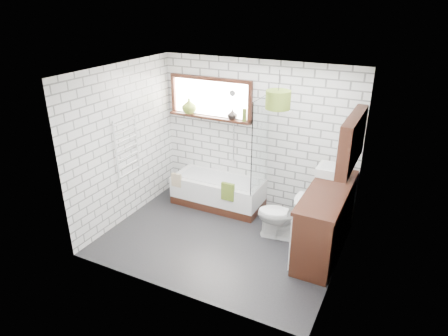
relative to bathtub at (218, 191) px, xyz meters
The scene contains 22 objects.
floor 1.13m from the bathtub, 60.14° to the right, with size 3.40×2.60×0.01m, color black.
ceiling 2.51m from the bathtub, 60.14° to the right, with size 3.40×2.60×0.01m, color white.
wall_back 1.19m from the bathtub, 32.35° to the left, with size 3.40×0.01×2.50m, color white.
wall_front 2.53m from the bathtub, 76.35° to the right, with size 3.40×0.01×2.50m, color white.
wall_left 1.80m from the bathtub, 140.37° to the right, with size 0.01×2.60×2.50m, color white.
wall_right 2.64m from the bathtub, 23.00° to the right, with size 0.01×2.60×2.50m, color white.
window 1.61m from the bathtub, 134.78° to the left, with size 1.52×0.16×0.68m, color black.
towel_radiator 1.75m from the bathtub, 139.25° to the right, with size 0.06×0.52×1.00m, color white.
mirror_cabinet 2.61m from the bathtub, ahead, with size 0.16×1.20×0.70m, color black.
shower_riser 1.15m from the bathtub, 63.75° to the left, with size 0.02×0.02×1.30m, color silver.
bathtub is the anchor object (origin of this frame).
shower_screen 1.26m from the bathtub, ahead, with size 0.02×0.72×1.50m, color white.
towel_green 0.55m from the bathtub, 43.93° to the right, with size 0.22×0.06×0.30m, color #566D20.
towel_beige 0.75m from the bathtub, 151.34° to the right, with size 0.18×0.05×0.24m, color tan.
vanity 2.06m from the bathtub, 14.42° to the right, with size 0.54×1.68×0.96m, color black.
basin 2.07m from the bathtub, ahead, with size 0.45×0.40×0.13m, color white.
tap 2.24m from the bathtub, ahead, with size 0.03×0.03×0.16m, color silver.
toilet 1.42m from the bathtub, 20.33° to the right, with size 0.73×0.41×0.74m, color white.
vase_olive 1.55m from the bathtub, 158.74° to the left, with size 0.25×0.25×0.26m, color #5D7223.
vase_dark 1.35m from the bathtub, 64.24° to the left, with size 0.17×0.17×0.17m, color black.
bottle 1.40m from the bathtub, 38.00° to the left, with size 0.07×0.07×0.21m, color #5D7223.
pendant 2.22m from the bathtub, 20.68° to the right, with size 0.34×0.34×0.25m, color #566D20.
Camera 1 is at (2.32, -4.56, 3.41)m, focal length 32.00 mm.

